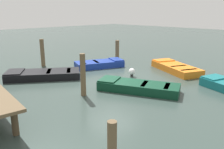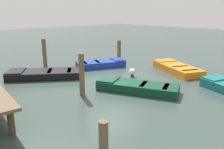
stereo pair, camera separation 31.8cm
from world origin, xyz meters
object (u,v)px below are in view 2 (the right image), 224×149
Objects in this scene: rowboat_black at (44,74)px; mooring_piling_mid_right at (119,51)px; rowboat_orange at (177,68)px; rowboat_blue at (101,64)px; mooring_piling_mid_left at (44,52)px; rowboat_dark_green at (137,87)px; mooring_piling_near_left at (104,146)px; mooring_piling_center at (82,75)px; marker_buoy at (132,72)px.

mooring_piling_mid_right is at bearing -140.67° from rowboat_black.
rowboat_orange is at bearing -177.33° from rowboat_black.
mooring_piling_mid_left is at bearing 153.63° from rowboat_blue.
mooring_piling_near_left reaches higher than rowboat_dark_green.
mooring_piling_center reaches higher than mooring_piling_near_left.
rowboat_blue is 2.21× the size of mooring_piling_mid_right.
rowboat_dark_green is 2.54× the size of mooring_piling_mid_right.
mooring_piling_mid_left is at bearing -20.95° from mooring_piling_near_left.
rowboat_orange is 2.03× the size of mooring_piling_center.
rowboat_dark_green is 6.85m from mooring_piling_mid_right.
rowboat_orange is 10.00m from mooring_piling_near_left.
rowboat_black is 2.65× the size of mooring_piling_mid_right.
rowboat_orange is at bearing -110.76° from marker_buoy.
rowboat_dark_green is 3.09× the size of mooring_piling_near_left.
rowboat_blue is at bearing -138.95° from mooring_piling_mid_left.
mooring_piling_mid_left is at bearing -20.60° from rowboat_dark_green.
mooring_piling_mid_left reaches higher than marker_buoy.
rowboat_blue is 4.84m from rowboat_orange.
mooring_piling_mid_left reaches higher than mooring_piling_near_left.
mooring_piling_near_left is at bearing 127.43° from marker_buoy.
rowboat_orange is at bearing -175.99° from mooring_piling_mid_right.
mooring_piling_near_left is 8.06m from marker_buoy.
rowboat_dark_green is 5.66m from mooring_piling_near_left.
rowboat_orange is at bearing -34.89° from rowboat_blue.
mooring_piling_center is at bearing 109.28° from rowboat_orange.
mooring_piling_center reaches higher than rowboat_blue.
rowboat_dark_green is at bearing -175.59° from mooring_piling_mid_left.
mooring_piling_mid_right reaches higher than marker_buoy.
marker_buoy reaches higher than rowboat_orange.
rowboat_dark_green is at bearing 123.32° from rowboat_orange.
rowboat_dark_green is at bearing -56.68° from mooring_piling_near_left.
rowboat_blue is at bearing -40.05° from mooring_piling_near_left.
mooring_piling_mid_right is (4.68, 0.33, 0.54)m from rowboat_orange.
mooring_piling_near_left reaches higher than rowboat_orange.
rowboat_orange is at bearing -67.56° from mooring_piling_near_left.
marker_buoy is at bearing 175.12° from rowboat_black.
rowboat_blue is at bearing -4.61° from marker_buoy.
mooring_piling_mid_right is at bearing -46.37° from mooring_piling_near_left.
rowboat_dark_green is 5.16m from rowboat_blue.
mooring_piling_mid_left reaches higher than rowboat_dark_green.
mooring_piling_mid_right is 0.82× the size of mooring_piling_center.
rowboat_orange is (-4.28, -6.58, 0.00)m from rowboat_black.
mooring_piling_near_left is at bearing 107.59° from rowboat_black.
mooring_piling_center reaches higher than rowboat_orange.
mooring_piling_center reaches higher than mooring_piling_mid_right.
mooring_piling_near_left is at bearing 133.63° from mooring_piling_mid_right.
rowboat_dark_green is 7.73m from mooring_piling_mid_left.
mooring_piling_mid_right is 12.31m from mooring_piling_near_left.
rowboat_blue is 3.99m from rowboat_black.
mooring_piling_mid_right is 7.53m from mooring_piling_center.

